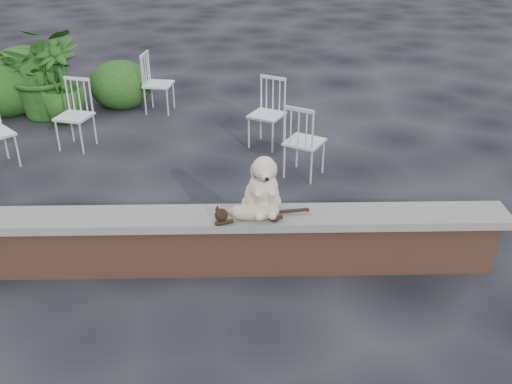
{
  "coord_description": "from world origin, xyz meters",
  "views": [
    {
      "loc": [
        0.71,
        -4.48,
        3.15
      ],
      "look_at": [
        0.81,
        0.2,
        0.7
      ],
      "focal_mm": 40.43,
      "sensor_mm": 36.0,
      "label": 1
    }
  ],
  "objects_px": {
    "dog": "(262,181)",
    "chair_e": "(158,83)",
    "chair_d": "(267,114)",
    "chair_b": "(74,115)",
    "chair_c": "(305,140)",
    "cat": "(253,211)",
    "potted_plant_b": "(60,80)",
    "potted_plant_a": "(44,71)"
  },
  "relations": [
    {
      "from": "chair_c",
      "to": "chair_e",
      "type": "relative_size",
      "value": 1.0
    },
    {
      "from": "chair_e",
      "to": "potted_plant_b",
      "type": "bearing_deg",
      "value": 113.88
    },
    {
      "from": "chair_c",
      "to": "potted_plant_b",
      "type": "height_order",
      "value": "potted_plant_b"
    },
    {
      "from": "cat",
      "to": "chair_c",
      "type": "bearing_deg",
      "value": 65.92
    },
    {
      "from": "dog",
      "to": "potted_plant_b",
      "type": "distance_m",
      "value": 4.9
    },
    {
      "from": "potted_plant_b",
      "to": "chair_e",
      "type": "bearing_deg",
      "value": 14.81
    },
    {
      "from": "chair_d",
      "to": "chair_e",
      "type": "height_order",
      "value": "same"
    },
    {
      "from": "dog",
      "to": "potted_plant_b",
      "type": "bearing_deg",
      "value": 119.99
    },
    {
      "from": "chair_d",
      "to": "chair_e",
      "type": "relative_size",
      "value": 1.0
    },
    {
      "from": "chair_c",
      "to": "potted_plant_a",
      "type": "distance_m",
      "value": 4.41
    },
    {
      "from": "cat",
      "to": "chair_e",
      "type": "height_order",
      "value": "chair_e"
    },
    {
      "from": "chair_e",
      "to": "potted_plant_b",
      "type": "relative_size",
      "value": 0.74
    },
    {
      "from": "dog",
      "to": "chair_e",
      "type": "bearing_deg",
      "value": 102.77
    },
    {
      "from": "potted_plant_a",
      "to": "chair_b",
      "type": "bearing_deg",
      "value": -59.88
    },
    {
      "from": "chair_e",
      "to": "potted_plant_b",
      "type": "xyz_separation_m",
      "value": [
        -1.4,
        -0.37,
        0.16
      ]
    },
    {
      "from": "chair_b",
      "to": "potted_plant_b",
      "type": "bearing_deg",
      "value": 129.28
    },
    {
      "from": "cat",
      "to": "dog",
      "type": "bearing_deg",
      "value": 55.59
    },
    {
      "from": "chair_c",
      "to": "chair_b",
      "type": "bearing_deg",
      "value": 12.83
    },
    {
      "from": "dog",
      "to": "chair_b",
      "type": "distance_m",
      "value": 3.79
    },
    {
      "from": "chair_b",
      "to": "cat",
      "type": "bearing_deg",
      "value": -35.44
    },
    {
      "from": "dog",
      "to": "chair_d",
      "type": "distance_m",
      "value": 2.9
    },
    {
      "from": "cat",
      "to": "chair_d",
      "type": "xyz_separation_m",
      "value": [
        0.24,
        3.02,
        -0.2
      ]
    },
    {
      "from": "chair_b",
      "to": "chair_e",
      "type": "relative_size",
      "value": 1.0
    },
    {
      "from": "cat",
      "to": "chair_e",
      "type": "relative_size",
      "value": 1.08
    },
    {
      "from": "chair_e",
      "to": "chair_d",
      "type": "bearing_deg",
      "value": -122.11
    },
    {
      "from": "chair_c",
      "to": "chair_d",
      "type": "xyz_separation_m",
      "value": [
        -0.42,
        0.95,
        0.0
      ]
    },
    {
      "from": "chair_d",
      "to": "potted_plant_b",
      "type": "height_order",
      "value": "potted_plant_b"
    },
    {
      "from": "dog",
      "to": "chair_e",
      "type": "xyz_separation_m",
      "value": [
        -1.49,
        4.31,
        -0.41
      ]
    },
    {
      "from": "chair_c",
      "to": "cat",
      "type": "bearing_deg",
      "value": 102.55
    },
    {
      "from": "cat",
      "to": "chair_b",
      "type": "xyz_separation_m",
      "value": [
        -2.37,
        3.02,
        -0.2
      ]
    },
    {
      "from": "potted_plant_a",
      "to": "chair_c",
      "type": "bearing_deg",
      "value": -30.75
    },
    {
      "from": "chair_e",
      "to": "potted_plant_a",
      "type": "relative_size",
      "value": 0.66
    },
    {
      "from": "chair_b",
      "to": "potted_plant_b",
      "type": "distance_m",
      "value": 1.17
    },
    {
      "from": "cat",
      "to": "chair_b",
      "type": "relative_size",
      "value": 1.08
    },
    {
      "from": "cat",
      "to": "chair_d",
      "type": "distance_m",
      "value": 3.03
    },
    {
      "from": "chair_b",
      "to": "potted_plant_a",
      "type": "height_order",
      "value": "potted_plant_a"
    },
    {
      "from": "chair_b",
      "to": "chair_c",
      "type": "bearing_deg",
      "value": -1.0
    },
    {
      "from": "chair_d",
      "to": "chair_b",
      "type": "distance_m",
      "value": 2.6
    },
    {
      "from": "chair_c",
      "to": "chair_e",
      "type": "height_order",
      "value": "same"
    },
    {
      "from": "chair_b",
      "to": "chair_e",
      "type": "xyz_separation_m",
      "value": [
        0.95,
        1.44,
        0.0
      ]
    },
    {
      "from": "cat",
      "to": "potted_plant_b",
      "type": "relative_size",
      "value": 0.8
    },
    {
      "from": "potted_plant_a",
      "to": "potted_plant_b",
      "type": "relative_size",
      "value": 1.13
    }
  ]
}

